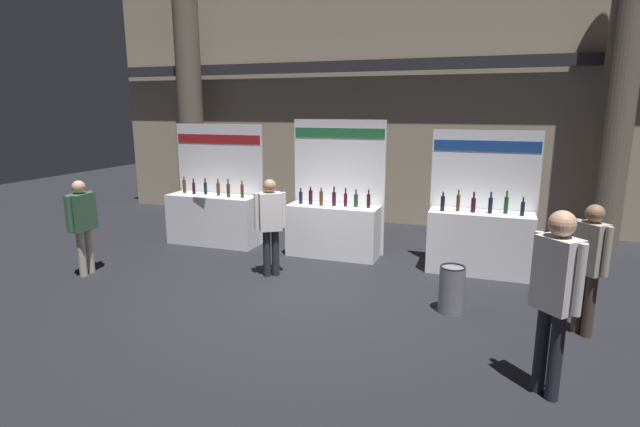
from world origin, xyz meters
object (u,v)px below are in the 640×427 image
at_px(exhibitor_booth_1, 334,224).
at_px(trash_bin, 452,289).
at_px(visitor_0, 270,220).
at_px(exhibitor_booth_0, 214,214).
at_px(visitor_1, 82,219).
at_px(visitor_4, 555,287).
at_px(exhibitor_booth_2, 480,237).
at_px(visitor_3, 589,260).

distance_m(exhibitor_booth_1, trash_bin, 3.05).
bearing_deg(visitor_0, exhibitor_booth_0, -69.57).
distance_m(visitor_0, visitor_1, 3.08).
bearing_deg(visitor_4, visitor_0, 14.87).
height_order(exhibitor_booth_2, visitor_4, exhibitor_booth_2).
bearing_deg(exhibitor_booth_1, exhibitor_booth_0, -179.57).
height_order(trash_bin, visitor_4, visitor_4).
bearing_deg(visitor_0, exhibitor_booth_2, 169.16).
distance_m(trash_bin, visitor_4, 2.14).
bearing_deg(exhibitor_booth_0, exhibitor_booth_1, 0.43).
bearing_deg(exhibitor_booth_2, visitor_0, -157.54).
xyz_separation_m(exhibitor_booth_0, trash_bin, (4.86, -1.95, -0.28)).
bearing_deg(visitor_4, exhibitor_booth_0, 12.59).
distance_m(exhibitor_booth_2, visitor_1, 6.56).
relative_size(exhibitor_booth_1, trash_bin, 3.83).
bearing_deg(visitor_3, exhibitor_booth_1, -161.25).
relative_size(visitor_0, visitor_4, 0.88).
bearing_deg(exhibitor_booth_2, exhibitor_booth_1, 177.55).
bearing_deg(visitor_3, visitor_4, -61.70).
xyz_separation_m(exhibitor_booth_2, visitor_0, (-3.21, -1.33, 0.33)).
bearing_deg(exhibitor_booth_1, visitor_3, -28.54).
relative_size(exhibitor_booth_2, visitor_3, 1.45).
relative_size(exhibitor_booth_0, visitor_3, 1.48).
xyz_separation_m(exhibitor_booth_0, exhibitor_booth_1, (2.55, 0.02, -0.00)).
height_order(visitor_0, visitor_3, visitor_3).
bearing_deg(visitor_1, exhibitor_booth_0, 149.76).
bearing_deg(visitor_0, visitor_4, 117.04).
distance_m(exhibitor_booth_0, exhibitor_booth_1, 2.55).
bearing_deg(visitor_3, visitor_0, -141.21).
bearing_deg(visitor_0, visitor_3, 138.21).
distance_m(trash_bin, visitor_0, 3.04).
bearing_deg(exhibitor_booth_1, trash_bin, -40.51).
height_order(exhibitor_booth_0, visitor_3, exhibitor_booth_0).
relative_size(exhibitor_booth_1, exhibitor_booth_2, 1.06).
relative_size(exhibitor_booth_0, visitor_4, 1.31).
relative_size(exhibitor_booth_1, visitor_3, 1.55).
bearing_deg(exhibitor_booth_0, trash_bin, -21.90).
xyz_separation_m(exhibitor_booth_0, visitor_1, (-1.00, -2.38, 0.34)).
bearing_deg(exhibitor_booth_1, visitor_1, -145.89).
xyz_separation_m(exhibitor_booth_1, visitor_3, (3.88, -2.11, 0.34)).
xyz_separation_m(visitor_1, visitor_3, (7.42, 0.29, -0.01)).
bearing_deg(visitor_1, visitor_0, 100.69).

